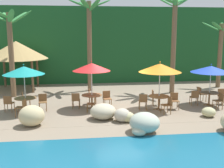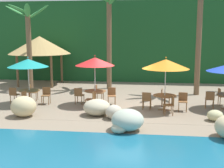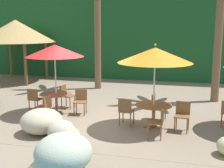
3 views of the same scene
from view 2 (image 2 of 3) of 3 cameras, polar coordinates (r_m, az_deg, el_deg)
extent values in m
plane|color=gray|center=(15.28, 1.87, -4.36)|extent=(120.00, 120.00, 0.00)
cube|color=gray|center=(15.28, 1.87, -4.34)|extent=(18.00, 5.20, 0.01)
cube|color=#194C23|center=(23.81, 3.87, 7.97)|extent=(28.00, 2.40, 6.00)
ellipsoid|color=#B8B09B|center=(13.17, 0.37, -5.27)|extent=(0.74, 0.77, 0.62)
ellipsoid|color=#CAB786|center=(14.05, -16.24, -4.06)|extent=(1.12, 1.07, 0.92)
ellipsoid|color=#B8AF91|center=(13.77, -2.84, -4.37)|extent=(1.23, 1.19, 0.73)
ellipsoid|color=#B8B585|center=(13.09, 1.24, -5.67)|extent=(0.70, 0.61, 0.48)
ellipsoid|color=#AFB9A5|center=(11.68, 2.94, -6.72)|extent=(1.24, 1.27, 0.82)
ellipsoid|color=#BDBB88|center=(13.62, 18.75, -5.60)|extent=(0.67, 0.65, 0.47)
ellipsoid|color=#B7B99B|center=(11.43, 1.29, -8.31)|extent=(0.60, 0.55, 0.35)
cylinder|color=silver|center=(16.25, -15.29, 0.22)|extent=(0.04, 0.04, 2.26)
cone|color=teal|center=(16.12, -15.46, 3.83)|extent=(2.07, 2.07, 0.41)
sphere|color=teal|center=(16.10, -15.50, 4.84)|extent=(0.07, 0.07, 0.07)
cube|color=brown|center=(16.47, -15.12, -3.61)|extent=(0.60, 0.12, 0.03)
cube|color=brown|center=(16.47, -15.12, -3.61)|extent=(0.12, 0.60, 0.03)
cylinder|color=brown|center=(16.39, -15.18, -2.40)|extent=(0.09, 0.09, 0.71)
cylinder|color=brown|center=(16.32, -15.23, -1.18)|extent=(1.10, 1.10, 0.03)
cylinder|color=brown|center=(15.99, -11.78, -3.09)|extent=(0.04, 0.04, 0.45)
cylinder|color=brown|center=(16.08, -13.03, -3.07)|extent=(0.04, 0.04, 0.45)
cylinder|color=brown|center=(16.33, -11.51, -2.82)|extent=(0.04, 0.04, 0.45)
cylinder|color=brown|center=(16.42, -12.73, -2.80)|extent=(0.04, 0.04, 0.45)
cube|color=brown|center=(16.15, -12.29, -2.11)|extent=(0.46, 0.46, 0.03)
cube|color=brown|center=(16.31, -12.16, -1.30)|extent=(0.42, 0.08, 0.42)
cylinder|color=brown|center=(17.35, -13.74, -2.17)|extent=(0.04, 0.04, 0.45)
cylinder|color=brown|center=(17.01, -14.01, -2.41)|extent=(0.04, 0.04, 0.45)
cylinder|color=brown|center=(17.44, -14.88, -2.16)|extent=(0.04, 0.04, 0.45)
cylinder|color=brown|center=(17.10, -15.18, -2.40)|extent=(0.04, 0.04, 0.45)
cube|color=brown|center=(17.18, -14.49, -1.50)|extent=(0.47, 0.47, 0.03)
cube|color=brown|center=(17.19, -15.16, -0.86)|extent=(0.09, 0.42, 0.42)
cylinder|color=brown|center=(17.10, -17.83, -2.53)|extent=(0.04, 0.04, 0.45)
cylinder|color=brown|center=(16.91, -16.82, -2.61)|extent=(0.04, 0.04, 0.45)
cylinder|color=brown|center=(16.81, -18.49, -2.77)|extent=(0.04, 0.04, 0.45)
cylinder|color=brown|center=(16.62, -17.47, -2.86)|extent=(0.04, 0.04, 0.45)
cube|color=brown|center=(16.81, -17.69, -1.89)|extent=(0.48, 0.48, 0.03)
cube|color=brown|center=(16.61, -18.10, -1.37)|extent=(0.42, 0.10, 0.42)
cylinder|color=brown|center=(15.66, -17.61, -3.62)|extent=(0.04, 0.04, 0.45)
cylinder|color=brown|center=(15.95, -16.92, -3.35)|extent=(0.04, 0.04, 0.45)
cylinder|color=brown|center=(15.47, -16.50, -3.72)|extent=(0.04, 0.04, 0.45)
cylinder|color=brown|center=(15.77, -15.82, -3.44)|extent=(0.04, 0.04, 0.45)
cube|color=brown|center=(15.66, -16.76, -2.68)|extent=(0.48, 0.48, 0.03)
cube|color=brown|center=(15.52, -16.16, -2.02)|extent=(0.10, 0.42, 0.42)
cylinder|color=silver|center=(15.56, -3.19, 0.30)|extent=(0.04, 0.04, 2.35)
cone|color=red|center=(15.42, -3.23, 4.24)|extent=(2.00, 2.00, 0.41)
sphere|color=red|center=(15.39, -3.24, 5.30)|extent=(0.07, 0.07, 0.07)
cube|color=brown|center=(15.79, -3.15, -3.85)|extent=(0.60, 0.12, 0.03)
cube|color=brown|center=(15.79, -3.15, -3.85)|extent=(0.12, 0.60, 0.03)
cylinder|color=brown|center=(15.71, -3.17, -2.59)|extent=(0.09, 0.09, 0.71)
cylinder|color=brown|center=(15.64, -3.18, -1.32)|extent=(1.10, 1.10, 0.03)
cylinder|color=brown|center=(15.56, 0.61, -3.24)|extent=(0.04, 0.04, 0.45)
cylinder|color=brown|center=(15.55, -0.71, -3.25)|extent=(0.04, 0.04, 0.45)
cylinder|color=brown|center=(15.91, 0.57, -2.95)|extent=(0.04, 0.04, 0.45)
cylinder|color=brown|center=(15.90, -0.72, -2.96)|extent=(0.04, 0.04, 0.45)
cube|color=brown|center=(15.68, -0.06, -2.24)|extent=(0.47, 0.47, 0.03)
cube|color=brown|center=(15.84, -0.07, -1.40)|extent=(0.42, 0.09, 0.42)
cylinder|color=brown|center=(16.66, -1.61, -2.38)|extent=(0.04, 0.04, 0.45)
cylinder|color=brown|center=(16.33, -1.92, -2.63)|extent=(0.04, 0.04, 0.45)
cylinder|color=brown|center=(16.75, -2.79, -2.32)|extent=(0.04, 0.04, 0.45)
cylinder|color=brown|center=(16.42, -3.12, -2.57)|extent=(0.04, 0.04, 0.45)
cube|color=brown|center=(16.49, -2.37, -1.66)|extent=(0.46, 0.46, 0.03)
cube|color=brown|center=(16.50, -3.04, -0.96)|extent=(0.08, 0.42, 0.42)
cylinder|color=brown|center=(16.22, -6.48, -2.77)|extent=(0.04, 0.04, 0.45)
cylinder|color=brown|center=(16.10, -5.28, -2.84)|extent=(0.04, 0.04, 0.45)
cylinder|color=brown|center=(15.89, -6.91, -3.04)|extent=(0.04, 0.04, 0.45)
cylinder|color=brown|center=(15.77, -5.69, -3.11)|extent=(0.04, 0.04, 0.45)
cube|color=brown|center=(15.94, -6.10, -2.10)|extent=(0.46, 0.46, 0.03)
cube|color=brown|center=(15.72, -6.36, -1.55)|extent=(0.42, 0.08, 0.42)
cylinder|color=brown|center=(14.84, -4.98, -3.92)|extent=(0.04, 0.04, 0.45)
cylinder|color=brown|center=(15.17, -4.55, -3.61)|extent=(0.04, 0.04, 0.45)
cylinder|color=brown|center=(14.73, -3.66, -4.00)|extent=(0.04, 0.04, 0.45)
cylinder|color=brown|center=(15.06, -3.25, -3.69)|extent=(0.04, 0.04, 0.45)
cube|color=brown|center=(14.90, -4.12, -2.91)|extent=(0.47, 0.47, 0.03)
cube|color=brown|center=(14.79, -3.40, -2.21)|extent=(0.09, 0.42, 0.42)
cylinder|color=silver|center=(14.66, 9.91, -0.43)|extent=(0.04, 0.04, 2.33)
cone|color=orange|center=(14.51, 10.03, 3.72)|extent=(2.21, 2.21, 0.45)
sphere|color=orange|center=(14.48, 10.07, 4.90)|extent=(0.07, 0.07, 0.07)
cube|color=brown|center=(14.90, 9.78, -4.80)|extent=(0.60, 0.12, 0.03)
cube|color=brown|center=(14.90, 9.78, -4.80)|extent=(0.12, 0.60, 0.03)
cylinder|color=brown|center=(14.82, 9.82, -3.47)|extent=(0.09, 0.09, 0.71)
cylinder|color=brown|center=(14.74, 9.86, -2.13)|extent=(1.10, 1.10, 0.03)
cylinder|color=brown|center=(14.67, 13.79, -4.33)|extent=(0.04, 0.04, 0.45)
cylinder|color=brown|center=(14.66, 12.39, -4.28)|extent=(0.04, 0.04, 0.45)
cylinder|color=brown|center=(15.01, 13.77, -4.01)|extent=(0.04, 0.04, 0.45)
cylinder|color=brown|center=(15.01, 12.41, -3.96)|extent=(0.04, 0.04, 0.45)
cube|color=brown|center=(14.78, 13.13, -3.24)|extent=(0.46, 0.46, 0.03)
cube|color=brown|center=(14.94, 13.15, -2.34)|extent=(0.42, 0.08, 0.42)
cylinder|color=brown|center=(15.84, 10.69, -3.18)|extent=(0.04, 0.04, 0.45)
cylinder|color=brown|center=(15.49, 10.62, -3.47)|extent=(0.04, 0.04, 0.45)
cylinder|color=brown|center=(15.86, 9.40, -3.12)|extent=(0.04, 0.04, 0.45)
cylinder|color=brown|center=(15.51, 9.30, -3.41)|extent=(0.04, 0.04, 0.45)
cube|color=brown|center=(15.63, 10.03, -2.44)|extent=(0.46, 0.46, 0.03)
cube|color=brown|center=(15.60, 9.32, -1.71)|extent=(0.08, 0.42, 0.42)
cylinder|color=brown|center=(15.11, 5.94, -3.69)|extent=(0.04, 0.04, 0.45)
cylinder|color=brown|center=(15.07, 7.29, -3.75)|extent=(0.04, 0.04, 0.45)
cylinder|color=brown|center=(14.76, 5.77, -4.00)|extent=(0.04, 0.04, 0.45)
cylinder|color=brown|center=(14.73, 7.15, -4.07)|extent=(0.04, 0.04, 0.45)
cube|color=brown|center=(14.86, 6.55, -2.98)|extent=(0.46, 0.46, 0.03)
cube|color=brown|center=(14.63, 6.48, -2.40)|extent=(0.42, 0.08, 0.42)
cylinder|color=brown|center=(13.84, 9.89, -5.03)|extent=(0.04, 0.04, 0.45)
cylinder|color=brown|center=(14.18, 9.61, -4.67)|extent=(0.04, 0.04, 0.45)
cylinder|color=brown|center=(13.91, 11.34, -5.00)|extent=(0.04, 0.04, 0.45)
cylinder|color=brown|center=(14.25, 11.03, -4.64)|extent=(0.04, 0.04, 0.45)
cube|color=brown|center=(13.99, 10.50, -3.88)|extent=(0.48, 0.48, 0.03)
cube|color=brown|center=(13.98, 11.32, -3.09)|extent=(0.10, 0.42, 0.42)
cylinder|color=brown|center=(16.74, 19.28, -2.87)|extent=(0.04, 0.04, 0.45)
cylinder|color=brown|center=(16.41, 19.60, -3.13)|extent=(0.04, 0.04, 0.45)
cube|color=brown|center=(16.58, 20.08, -2.19)|extent=(0.44, 0.44, 0.03)
cube|color=brown|center=(16.48, 19.45, -1.52)|extent=(0.06, 0.42, 0.42)
cylinder|color=brown|center=(15.92, 17.10, -3.38)|extent=(0.04, 0.04, 0.45)
cylinder|color=brown|center=(15.94, 18.39, -3.43)|extent=(0.04, 0.04, 0.45)
cylinder|color=brown|center=(15.57, 17.16, -3.67)|extent=(0.04, 0.04, 0.45)
cylinder|color=brown|center=(15.59, 18.47, -3.72)|extent=(0.04, 0.04, 0.45)
cube|color=brown|center=(15.70, 17.82, -2.70)|extent=(0.47, 0.47, 0.03)
cube|color=brown|center=(15.47, 17.90, -2.15)|extent=(0.42, 0.09, 0.42)
cylinder|color=brown|center=(19.96, -15.25, 6.19)|extent=(0.32, 0.32, 5.21)
ellipsoid|color=#388942|center=(19.66, -13.55, 13.03)|extent=(1.35, 0.44, 0.87)
ellipsoid|color=#388942|center=(20.34, -13.68, 12.99)|extent=(1.14, 1.29, 0.80)
ellipsoid|color=#388942|center=(20.72, -15.64, 13.09)|extent=(0.92, 1.47, 0.56)
ellipsoid|color=#388942|center=(20.26, -17.55, 12.87)|extent=(1.39, 0.37, 0.76)
ellipsoid|color=#388942|center=(19.47, -17.20, 13.32)|extent=(0.93, 1.48, 0.51)
ellipsoid|color=#388942|center=(19.23, -15.59, 13.12)|extent=(0.84, 1.41, 0.79)
cylinder|color=brown|center=(19.99, -0.54, 7.77)|extent=(0.32, 0.32, 6.08)
cylinder|color=brown|center=(18.65, 15.93, 7.64)|extent=(0.32, 0.32, 6.32)
cylinder|color=brown|center=(23.83, -14.95, 3.08)|extent=(0.16, 0.16, 2.20)
cylinder|color=brown|center=(23.05, -9.42, 3.06)|extent=(0.16, 0.16, 2.20)
cylinder|color=brown|center=(21.65, -17.29, 2.33)|extent=(0.16, 0.16, 2.20)
cylinder|color=brown|center=(20.78, -11.27, 2.30)|extent=(0.16, 0.16, 2.20)
cone|color=tan|center=(22.16, -13.41, 7.12)|extent=(4.35, 4.35, 1.23)
camera|label=1|loc=(3.47, -77.46, 8.06)|focal=45.09mm
camera|label=3|loc=(5.88, 23.96, 2.47)|focal=48.27mm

